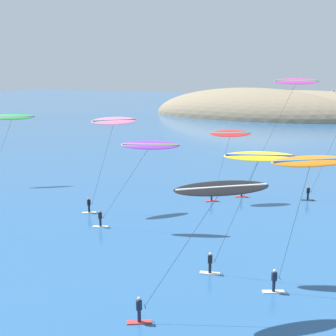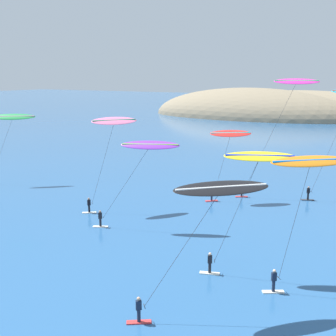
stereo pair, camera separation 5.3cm
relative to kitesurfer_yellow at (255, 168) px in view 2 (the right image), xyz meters
name	(u,v)px [view 2 (the right image)]	position (x,y,z in m)	size (l,w,h in m)	color
headland_island	(275,116)	(-34.12, 123.19, -8.23)	(94.35, 46.50, 20.26)	#84755B
kitesurfer_yellow	(255,168)	(0.00, 0.00, 0.00)	(6.31, 3.38, 9.41)	silver
kitesurfer_purple	(145,152)	(-12.01, 4.30, -0.65)	(8.05, 4.25, 8.67)	silver
kitesurfer_magenta	(292,90)	(-3.12, 21.63, 4.65)	(8.55, 4.94, 14.30)	red
kitesurfer_pink	(112,128)	(-18.22, 7.39, 0.91)	(4.72, 5.41, 10.30)	silver
kitesurfer_red	(229,138)	(-8.81, 16.97, -0.77)	(4.80, 4.13, 8.43)	red
kitesurfer_black	(216,196)	(-0.29, -5.97, -0.61)	(7.09, 6.70, 8.46)	red
kitesurfer_orange	(307,173)	(3.67, -0.32, 0.14)	(4.94, 4.51, 9.51)	silver
kitesurfer_green	(11,122)	(-37.10, 9.81, 0.19)	(6.09, 5.27, 9.58)	silver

